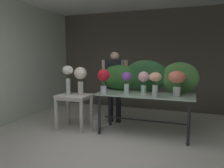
{
  "coord_description": "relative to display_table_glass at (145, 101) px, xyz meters",
  "views": [
    {
      "loc": [
        1.28,
        -2.68,
        1.53
      ],
      "look_at": [
        -0.2,
        1.36,
        0.98
      ],
      "focal_mm": 35.44,
      "sensor_mm": 36.0,
      "label": 1
    }
  ],
  "objects": [
    {
      "name": "display_table_glass",
      "position": [
        0.0,
        0.0,
        0.0
      ],
      "size": [
        1.85,
        0.81,
        0.81
      ],
      "color": "#B2CFBA",
      "rests_on": "ground"
    },
    {
      "name": "foliage_backdrop",
      "position": [
        -0.08,
        0.29,
        0.43
      ],
      "size": [
        2.0,
        0.31,
        0.64
      ],
      "color": "#2D6028",
      "rests_on": "display_table_glass"
    },
    {
      "name": "vase_coral_ranunculus",
      "position": [
        0.59,
        -0.01,
        0.44
      ],
      "size": [
        0.33,
        0.32,
        0.46
      ],
      "color": "silver",
      "rests_on": "display_table_glass"
    },
    {
      "name": "vase_white_roses_tall",
      "position": [
        -1.58,
        -0.19,
        0.46
      ],
      "size": [
        0.24,
        0.22,
        0.6
      ],
      "color": "silver",
      "rests_on": "side_table_white"
    },
    {
      "name": "vase_blush_lilies",
      "position": [
        -0.03,
        0.01,
        0.41
      ],
      "size": [
        0.22,
        0.21,
        0.43
      ],
      "color": "silver",
      "rests_on": "display_table_glass"
    },
    {
      "name": "wall_back",
      "position": [
        -0.42,
        2.17,
        0.73
      ],
      "size": [
        5.36,
        0.12,
        2.8
      ],
      "primitive_type": "cube",
      "color": "#5B564C",
      "rests_on": "ground"
    },
    {
      "name": "wall_left",
      "position": [
        -3.1,
        0.35,
        0.73
      ],
      "size": [
        0.12,
        3.78,
        2.8
      ],
      "primitive_type": "cube",
      "color": "silver",
      "rests_on": "ground"
    },
    {
      "name": "watering_can",
      "position": [
        -0.96,
        -0.13,
        -0.55
      ],
      "size": [
        0.35,
        0.18,
        0.34
      ],
      "color": "#B7B2A8",
      "rests_on": "ground"
    },
    {
      "name": "vase_cream_lisianthus_tall",
      "position": [
        -1.32,
        -0.14,
        0.43
      ],
      "size": [
        0.26,
        0.26,
        0.58
      ],
      "color": "silver",
      "rests_on": "side_table_white"
    },
    {
      "name": "vase_violet_dahlias",
      "position": [
        -0.34,
        -0.1,
        0.4
      ],
      "size": [
        0.2,
        0.2,
        0.42
      ],
      "color": "silver",
      "rests_on": "display_table_glass"
    },
    {
      "name": "florist",
      "position": [
        -0.82,
        0.57,
        0.34
      ],
      "size": [
        0.63,
        0.24,
        1.64
      ],
      "color": "#232328",
      "rests_on": "ground"
    },
    {
      "name": "ground_plane",
      "position": [
        -0.42,
        0.35,
        -0.67
      ],
      "size": [
        8.04,
        8.04,
        0.0
      ],
      "primitive_type": "plane",
      "color": "silver"
    },
    {
      "name": "vase_crimson_roses",
      "position": [
        -0.73,
        -0.31,
        0.44
      ],
      "size": [
        0.25,
        0.22,
        0.48
      ],
      "color": "silver",
      "rests_on": "display_table_glass"
    },
    {
      "name": "side_table_white",
      "position": [
        -1.45,
        -0.19,
        -0.05
      ],
      "size": [
        0.66,
        0.54,
        0.73
      ],
      "color": "silver",
      "rests_on": "ground"
    },
    {
      "name": "vase_peach_peonies",
      "position": [
        0.23,
        -0.26,
        0.42
      ],
      "size": [
        0.23,
        0.22,
        0.44
      ],
      "color": "silver",
      "rests_on": "display_table_glass"
    }
  ]
}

